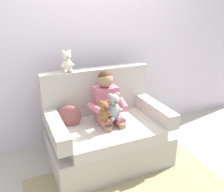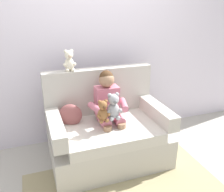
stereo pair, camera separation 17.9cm
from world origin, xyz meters
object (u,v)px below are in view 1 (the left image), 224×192
Objects in this scene: throw_pillow at (70,117)px; plush_brown at (104,112)px; plush_cream_on_backrest at (67,62)px; seated_child at (108,104)px; armchair at (107,134)px; plush_grey at (114,107)px.

plush_brown is at bearing -43.82° from throw_pillow.
plush_brown is at bearing -50.26° from plush_cream_on_backrest.
seated_child reaches higher than throw_pillow.
armchair is 5.01× the size of throw_pillow.
plush_brown is 0.69m from plush_cream_on_backrest.
seated_child is 0.17m from plush_grey.
seated_child is at bearing 101.82° from plush_grey.
armchair reaches higher than plush_brown.
throw_pillow is at bearing -93.60° from plush_cream_on_backrest.
armchair is 0.48m from throw_pillow.
plush_cream_on_backrest is 0.60m from throw_pillow.
plush_brown is 0.13m from plush_grey.
plush_grey is 0.51m from throw_pillow.
armchair is at bearing -149.32° from seated_child.
plush_cream_on_backrest reaches higher than seated_child.
seated_child is at bearing 74.89° from plush_brown.
plush_cream_on_backrest is 0.93× the size of throw_pillow.
throw_pillow is at bearing 160.99° from plush_grey.
plush_cream_on_backrest is at bearing 138.12° from armchair.
plush_cream_on_backrest is (-0.24, 0.47, 0.44)m from plush_brown.
throw_pillow is at bearing 164.24° from armchair.
plush_cream_on_backrest is at bearing 141.54° from plush_grey.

